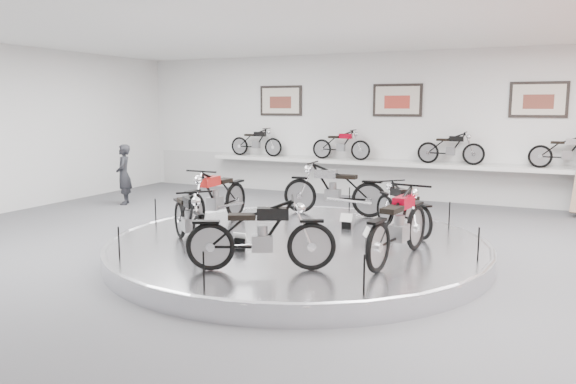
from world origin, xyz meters
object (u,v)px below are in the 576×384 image
at_px(shelf, 393,164).
at_px(bike_a, 403,207).
at_px(visitor, 124,175).
at_px(bike_b, 334,189).
at_px(bike_c, 215,196).
at_px(bike_d, 189,217).
at_px(bike_f, 399,224).
at_px(bike_e, 261,234).
at_px(display_platform, 297,248).

distance_m(shelf, bike_a, 5.33).
bearing_deg(visitor, bike_b, 50.58).
distance_m(bike_b, bike_c, 2.52).
bearing_deg(bike_d, bike_c, 149.60).
bearing_deg(bike_f, bike_c, 82.65).
xyz_separation_m(bike_b, bike_c, (-1.71, -1.84, -0.00)).
bearing_deg(bike_b, bike_e, 92.61).
relative_size(bike_b, visitor, 1.20).
relative_size(bike_b, bike_d, 1.14).
relative_size(shelf, bike_c, 5.90).
height_order(shelf, bike_f, bike_f).
relative_size(shelf, bike_b, 5.88).
bearing_deg(visitor, bike_e, 19.65).
bearing_deg(bike_c, bike_f, 75.15).
distance_m(bike_c, bike_f, 3.91).
xyz_separation_m(bike_b, bike_d, (-1.19, -3.48, -0.07)).
height_order(shelf, bike_c, bike_c).
bearing_deg(display_platform, bike_d, -138.65).
relative_size(display_platform, bike_b, 3.42).
bearing_deg(bike_f, display_platform, 80.32).
bearing_deg(bike_d, bike_f, 52.47).
bearing_deg(bike_e, shelf, 66.43).
relative_size(bike_c, bike_e, 1.07).
relative_size(bike_c, bike_d, 1.13).
bearing_deg(bike_d, shelf, 121.55).
height_order(bike_d, bike_f, bike_f).
distance_m(display_platform, bike_d, 1.93).
bearing_deg(shelf, bike_c, -107.65).
relative_size(shelf, bike_a, 7.15).
height_order(shelf, bike_e, bike_e).
bearing_deg(bike_d, bike_e, 19.31).
relative_size(bike_b, bike_c, 1.00).
height_order(display_platform, bike_b, bike_b).
relative_size(display_platform, bike_e, 3.67).
bearing_deg(display_platform, bike_f, -17.53).
distance_m(bike_d, bike_e, 1.80).
xyz_separation_m(bike_f, visitor, (-8.06, 3.40, -0.06)).
distance_m(display_platform, bike_a, 2.06).
distance_m(bike_a, bike_e, 3.40).
height_order(bike_a, bike_b, bike_b).
bearing_deg(bike_a, visitor, 33.65).
height_order(bike_c, bike_f, bike_c).
distance_m(bike_b, bike_f, 3.53).
relative_size(bike_a, bike_e, 0.88).
relative_size(bike_a, bike_c, 0.82).
relative_size(shelf, bike_d, 6.68).
relative_size(shelf, bike_e, 6.30).
bearing_deg(bike_c, bike_d, 18.18).
bearing_deg(bike_a, display_platform, 85.62).
xyz_separation_m(display_platform, bike_b, (-0.18, 2.28, 0.70)).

